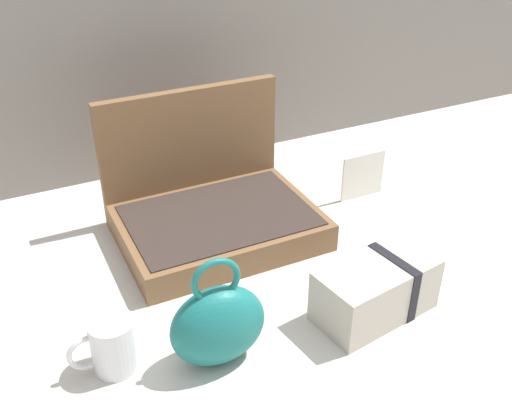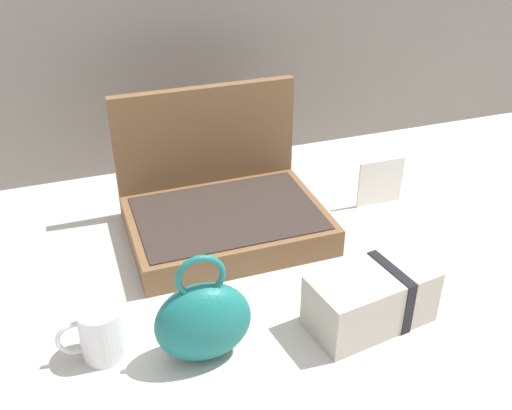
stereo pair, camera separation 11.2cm
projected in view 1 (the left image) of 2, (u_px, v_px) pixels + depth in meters
ground_plane at (256, 273)px, 1.24m from camera, size 6.00×6.00×0.00m
open_suitcase at (212, 206)px, 1.34m from camera, size 0.43×0.33×0.30m
teal_pouch_handbag at (218, 324)px, 0.99m from camera, size 0.17×0.10×0.21m
cream_toiletry_bag at (377, 289)px, 1.10m from camera, size 0.24×0.15×0.11m
coffee_mug at (112, 345)px, 0.99m from camera, size 0.12×0.08×0.10m
info_card_left at (363, 176)px, 1.48m from camera, size 0.12×0.01×0.12m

